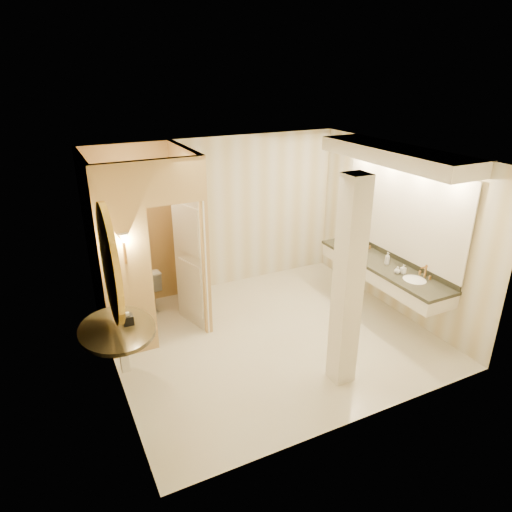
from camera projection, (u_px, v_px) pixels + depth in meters
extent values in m
plane|color=beige|center=(271.00, 336.00, 6.89)|extent=(4.50, 4.50, 0.00)
plane|color=white|center=(274.00, 157.00, 5.84)|extent=(4.50, 4.50, 0.00)
cube|color=beige|center=(219.00, 215.00, 8.02)|extent=(4.50, 0.02, 2.70)
cube|color=beige|center=(364.00, 320.00, 4.71)|extent=(4.50, 0.02, 2.70)
cube|color=beige|center=(107.00, 285.00, 5.45)|extent=(0.02, 4.00, 2.70)
cube|color=beige|center=(397.00, 230.00, 7.28)|extent=(0.02, 4.00, 2.70)
cube|color=tan|center=(189.00, 235.00, 7.08)|extent=(0.10, 1.50, 2.70)
cube|color=tan|center=(126.00, 265.00, 6.00)|extent=(0.65, 0.10, 2.70)
cube|color=tan|center=(174.00, 181.00, 5.89)|extent=(0.80, 0.10, 0.60)
cube|color=white|center=(191.00, 262.00, 6.84)|extent=(0.28, 0.78, 2.10)
cylinder|color=#B47D39|center=(125.00, 253.00, 5.86)|extent=(0.03, 0.03, 0.30)
cone|color=white|center=(123.00, 239.00, 5.79)|extent=(0.14, 0.14, 0.14)
cube|color=white|center=(382.00, 271.00, 7.31)|extent=(0.60, 2.51, 0.24)
cube|color=black|center=(383.00, 264.00, 7.26)|extent=(0.64, 2.55, 0.05)
cube|color=black|center=(397.00, 257.00, 7.35)|extent=(0.03, 2.51, 0.10)
ellipsoid|color=white|center=(414.00, 282.00, 6.71)|extent=(0.40, 0.44, 0.15)
cylinder|color=#B47D39|center=(425.00, 272.00, 6.74)|extent=(0.03, 0.03, 0.22)
ellipsoid|color=white|center=(357.00, 251.00, 7.83)|extent=(0.40, 0.44, 0.15)
cylinder|color=#B47D39|center=(367.00, 242.00, 7.87)|extent=(0.03, 0.03, 0.22)
cube|color=white|center=(403.00, 211.00, 7.05)|extent=(0.03, 2.51, 1.40)
cube|color=white|center=(396.00, 154.00, 6.59)|extent=(0.75, 2.71, 0.22)
cylinder|color=black|center=(117.00, 330.00, 5.47)|extent=(1.13, 1.13, 0.05)
cube|color=white|center=(123.00, 350.00, 5.60)|extent=(0.10, 0.10, 0.60)
cylinder|color=gold|center=(110.00, 265.00, 5.15)|extent=(0.07, 1.13, 1.13)
cylinder|color=white|center=(114.00, 264.00, 5.17)|extent=(0.02, 0.90, 0.90)
cube|color=white|center=(348.00, 285.00, 5.47)|extent=(0.28, 0.28, 2.70)
cube|color=black|center=(128.00, 320.00, 5.52)|extent=(0.12, 0.12, 0.12)
imported|color=white|center=(144.00, 287.00, 7.59)|extent=(0.49, 0.77, 0.75)
imported|color=beige|center=(403.00, 269.00, 6.86)|extent=(0.07, 0.07, 0.14)
imported|color=silver|center=(397.00, 270.00, 6.87)|extent=(0.10, 0.10, 0.11)
imported|color=#C6B28C|center=(387.00, 258.00, 7.16)|extent=(0.08, 0.08, 0.20)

